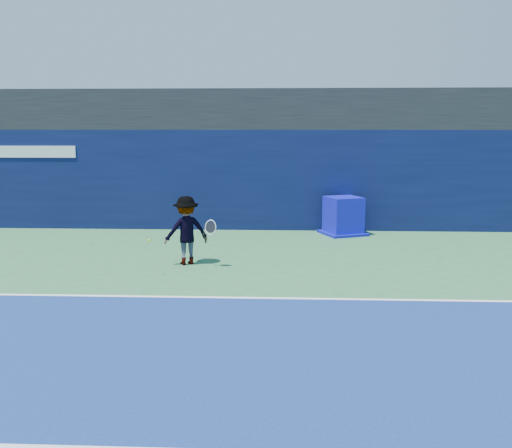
# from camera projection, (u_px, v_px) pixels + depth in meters

# --- Properties ---
(ground) EXTENTS (80.00, 80.00, 0.00)m
(ground) POSITION_uv_depth(u_px,v_px,m) (169.00, 365.00, 7.43)
(ground) COLOR #316E40
(ground) RESTS_ON ground
(baseline) EXTENTS (24.00, 0.10, 0.01)m
(baseline) POSITION_uv_depth(u_px,v_px,m) (201.00, 297.00, 10.38)
(baseline) COLOR white
(baseline) RESTS_ON ground
(stadium_band) EXTENTS (36.00, 3.00, 1.20)m
(stadium_band) POSITION_uv_depth(u_px,v_px,m) (237.00, 111.00, 18.16)
(stadium_band) COLOR black
(stadium_band) RESTS_ON back_wall_assembly
(back_wall_assembly) EXTENTS (36.00, 1.03, 3.00)m
(back_wall_assembly) POSITION_uv_depth(u_px,v_px,m) (235.00, 179.00, 17.52)
(back_wall_assembly) COLOR #0A1139
(back_wall_assembly) RESTS_ON ground
(equipment_cart) EXTENTS (1.49, 1.49, 1.09)m
(equipment_cart) POSITION_uv_depth(u_px,v_px,m) (343.00, 217.00, 16.52)
(equipment_cart) COLOR #0E0DB6
(equipment_cart) RESTS_ON ground
(tennis_player) EXTENTS (1.31, 0.93, 1.55)m
(tennis_player) POSITION_uv_depth(u_px,v_px,m) (186.00, 230.00, 12.84)
(tennis_player) COLOR white
(tennis_player) RESTS_ON ground
(tennis_ball) EXTENTS (0.06, 0.06, 0.06)m
(tennis_ball) POSITION_uv_depth(u_px,v_px,m) (149.00, 240.00, 11.79)
(tennis_ball) COLOR #AAD017
(tennis_ball) RESTS_ON ground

